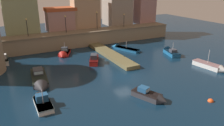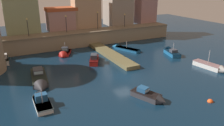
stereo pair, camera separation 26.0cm
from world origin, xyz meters
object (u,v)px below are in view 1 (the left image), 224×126
(moored_boat_1, at_px, (122,48))
(moored_boat_5, at_px, (3,59))
(quay_lamp_1, at_px, (65,21))
(moored_boat_6, at_px, (42,100))
(moored_boat_4, at_px, (40,80))
(moored_boat_9, at_px, (212,66))
(mooring_buoy_1, at_px, (211,101))
(quay_lamp_0, at_px, (27,24))
(moored_boat_3, at_px, (170,52))
(quay_lamp_2, at_px, (97,18))
(moored_boat_2, at_px, (94,58))
(moored_boat_0, at_px, (151,96))
(moored_boat_8, at_px, (64,54))
(quay_lamp_3, at_px, (124,18))

(moored_boat_1, xyz_separation_m, moored_boat_5, (-21.21, 2.34, 0.29))
(quay_lamp_1, relative_size, moored_boat_1, 0.52)
(quay_lamp_1, relative_size, moored_boat_6, 0.73)
(moored_boat_4, height_order, moored_boat_6, moored_boat_6)
(moored_boat_9, height_order, mooring_buoy_1, moored_boat_9)
(quay_lamp_0, distance_m, moored_boat_3, 26.91)
(quay_lamp_2, distance_m, moored_boat_6, 26.57)
(moored_boat_2, height_order, moored_boat_5, moored_boat_5)
(moored_boat_0, relative_size, moored_boat_2, 0.87)
(moored_boat_2, height_order, moored_boat_9, moored_boat_9)
(mooring_buoy_1, bearing_deg, moored_boat_8, 112.89)
(moored_boat_3, bearing_deg, moored_boat_5, 87.53)
(quay_lamp_1, height_order, mooring_buoy_1, quay_lamp_1)
(quay_lamp_1, bearing_deg, mooring_buoy_1, -74.94)
(moored_boat_9, bearing_deg, moored_boat_0, -84.69)
(moored_boat_2, bearing_deg, moored_boat_8, 59.55)
(quay_lamp_0, bearing_deg, moored_boat_3, -30.00)
(quay_lamp_1, distance_m, moored_boat_9, 27.84)
(quay_lamp_0, xyz_separation_m, moored_boat_2, (8.75, -10.77, -4.70))
(quay_lamp_1, bearing_deg, moored_boat_6, -113.22)
(moored_boat_1, relative_size, mooring_buoy_1, 10.16)
(quay_lamp_2, xyz_separation_m, moored_boat_0, (-4.64, -25.51, -5.06))
(moored_boat_8, bearing_deg, moored_boat_9, 73.39)
(moored_boat_0, xyz_separation_m, moored_boat_6, (-11.09, 4.71, -0.05))
(quay_lamp_0, height_order, quay_lamp_3, quay_lamp_0)
(moored_boat_3, height_order, moored_boat_8, moored_boat_3)
(quay_lamp_1, height_order, moored_boat_2, quay_lamp_1)
(quay_lamp_2, height_order, quay_lamp_3, quay_lamp_2)
(moored_boat_0, bearing_deg, quay_lamp_3, 133.54)
(moored_boat_2, xyz_separation_m, moored_boat_4, (-9.64, -4.53, -0.12))
(quay_lamp_2, bearing_deg, moored_boat_5, -166.98)
(quay_lamp_0, height_order, moored_boat_4, quay_lamp_0)
(quay_lamp_2, bearing_deg, moored_boat_3, -56.18)
(quay_lamp_2, bearing_deg, quay_lamp_0, 180.00)
(quay_lamp_0, relative_size, moored_boat_6, 0.72)
(quay_lamp_0, bearing_deg, mooring_buoy_1, -62.52)
(quay_lamp_2, xyz_separation_m, moored_boat_3, (8.87, -13.24, -5.08))
(mooring_buoy_1, bearing_deg, quay_lamp_3, 79.00)
(moored_boat_0, bearing_deg, mooring_buoy_1, 35.93)
(moored_boat_5, bearing_deg, moored_boat_2, -115.45)
(quay_lamp_1, bearing_deg, moored_boat_3, -40.20)
(moored_boat_0, bearing_deg, moored_boat_5, -168.74)
(moored_boat_5, bearing_deg, quay_lamp_3, -80.40)
(moored_boat_5, relative_size, moored_boat_8, 0.96)
(moored_boat_5, bearing_deg, moored_boat_8, -95.59)
(moored_boat_1, bearing_deg, quay_lamp_2, -4.83)
(moored_boat_2, bearing_deg, moored_boat_6, 159.59)
(moored_boat_5, distance_m, moored_boat_6, 16.74)
(moored_boat_8, height_order, moored_boat_9, moored_boat_9)
(quay_lamp_0, relative_size, moored_boat_2, 0.65)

